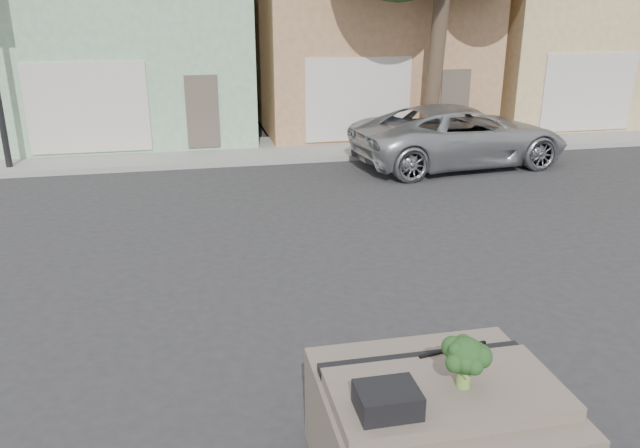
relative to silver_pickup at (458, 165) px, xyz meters
name	(u,v)px	position (x,y,z in m)	size (l,w,h in m)	color
ground_plane	(349,325)	(-5.07, -7.98, 0.00)	(120.00, 120.00, 0.00)	#303033
sidewalk	(259,150)	(-5.07, 2.52, 0.07)	(40.00, 3.00, 0.15)	gray
townhouse_mint	(131,14)	(-8.57, 6.52, 3.77)	(7.20, 8.20, 7.55)	#98C39A
townhouse_tan	(358,13)	(-1.07, 6.52, 3.77)	(7.20, 8.20, 7.55)	tan
townhouse_beige	(557,13)	(6.43, 6.52, 3.77)	(7.20, 8.20, 7.55)	#D6B780
silver_pickup	(458,165)	(0.00, 0.00, 0.00)	(2.64, 5.74, 1.59)	#A3A5AB
car_dashboard	(436,432)	(-5.07, -10.98, 0.56)	(2.00, 1.80, 1.12)	#6D6055
instrument_hump	(387,400)	(-5.65, -11.33, 1.22)	(0.48, 0.38, 0.20)	black
wiper_arm	(453,349)	(-4.79, -10.60, 1.13)	(0.70, 0.03, 0.02)	black
broccoli	(465,362)	(-4.94, -11.14, 1.35)	(0.37, 0.37, 0.45)	#1B3B17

